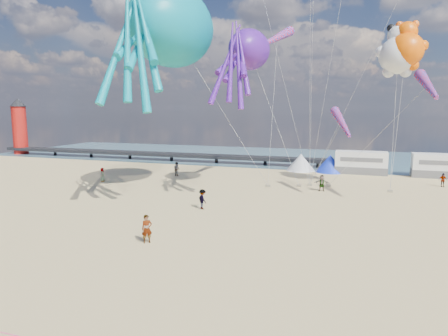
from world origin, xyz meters
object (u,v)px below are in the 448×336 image
Objects in this scene: beachgoer_1 at (177,169)px; kite_panda at (398,55)px; tent_white at (301,162)px; sandbag_d at (328,186)px; motorhome_0 at (361,163)px; sandbag_a at (268,186)px; motorhome_1 at (440,166)px; beachgoer_4 at (322,183)px; lighthouse at (20,130)px; beachgoer_3 at (443,180)px; beachgoer_2 at (203,199)px; windsock_right at (342,123)px; windsock_left at (277,38)px; standing_person at (147,229)px; sandbag_c at (390,191)px; windsock_mid at (428,85)px; tent_blue at (330,163)px; kite_teddy_orange at (406,50)px; beachgoer_0 at (103,175)px; sandbag_b at (299,186)px; kite_octopus_purple at (249,50)px; sandbag_e at (310,185)px; kite_octopus_teal at (171,27)px.

kite_panda is (25.51, -2.00, 13.03)m from beachgoer_1.
tent_white is at bearing 126.12° from kite_panda.
tent_white reaches higher than sandbag_d.
motorhome_0 reaches higher than sandbag_a.
motorhome_1 is 18.90m from beachgoer_4.
beachgoer_3 is at bearing -8.57° from lighthouse.
windsock_right is at bearing -99.79° from beachgoer_2.
beachgoer_4 is (-3.94, -13.28, -0.64)m from motorhome_0.
standing_person is at bearing -84.65° from windsock_left.
windsock_mid is at bearing -72.15° from sandbag_c.
motorhome_1 is at bearing 0.00° from motorhome_0.
beachgoer_3 is 12.71m from sandbag_d.
sandbag_d is at bearing -140.84° from motorhome_1.
windsock_left is at bearing -95.94° from tent_white.
beachgoer_2 is 3.50× the size of sandbag_a.
lighthouse reaches higher than tent_blue.
kite_teddy_orange is at bearing -11.06° from sandbag_d.
beachgoer_4 is at bearing -103.09° from beachgoer_0.
standing_person is 25.97m from beachgoer_1.
sandbag_c is at bearing 8.08° from beachgoer_4.
sandbag_b is 0.09× the size of kite_teddy_orange.
kite_octopus_purple is (-20.69, -16.37, 12.97)m from motorhome_1.
tent_blue is at bearing -76.95° from beachgoer_0.
motorhome_0 is at bearing 52.74° from sandbag_a.
sandbag_e is 0.09× the size of kite_teddy_orange.
motorhome_1 is 4.01× the size of beachgoer_0.
beachgoer_2 is (9.53, -14.91, -0.03)m from beachgoer_1.
tent_white and tent_blue have the same top height.
kite_octopus_purple reaches higher than beachgoer_4.
tent_white is at bearing 180.00° from motorhome_1.
motorhome_0 is 16.29m from sandbag_a.
kite_octopus_purple is 1.99× the size of windsock_mid.
windsock_left is at bearing 175.16° from kite_panda.
tent_blue is at bearing 36.44° from standing_person.
sandbag_c is at bearing 17.82° from windsock_left.
windsock_mid is 7.99m from windsock_right.
windsock_mid is (22.96, 1.98, -5.80)m from kite_octopus_teal.
beachgoer_1 reaches higher than beachgoer_0.
beachgoer_0 is 0.94× the size of beachgoer_2.
tent_white is 20.34m from kite_panda.
sandbag_e is 0.10× the size of windsock_mid.
lighthouse is 41.79m from beachgoer_1.
sandbag_d is (-6.34, 1.11, 0.00)m from sandbag_c.
kite_teddy_orange is 9.76m from windsock_right.
motorhome_1 is 3.53× the size of standing_person.
windsock_right is (11.02, 8.81, 6.45)m from beachgoer_2.
beachgoer_4 reaches higher than beachgoer_3.
beachgoer_0 is at bearing -171.22° from sandbag_a.
tent_white is 26.87m from kite_octopus_teal.
sandbag_a is at bearing -174.67° from beachgoer_3.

